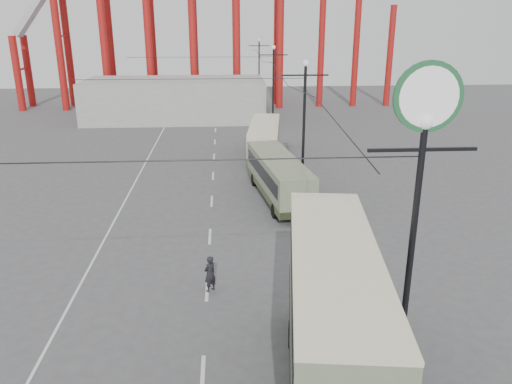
{
  "coord_description": "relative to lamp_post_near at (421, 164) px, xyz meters",
  "views": [
    {
      "loc": [
        -0.09,
        -16.56,
        11.77
      ],
      "look_at": [
        1.61,
        9.01,
        3.0
      ],
      "focal_mm": 35.0,
      "sensor_mm": 36.0,
      "label": 1
    }
  ],
  "objects": [
    {
      "name": "single_decker_green",
      "position": [
        -1.98,
        19.25,
        -6.19
      ],
      "size": [
        3.8,
        10.7,
        2.96
      ],
      "rotation": [
        0.0,
        0.0,
        0.14
      ],
      "color": "#6A7958",
      "rests_on": "ground"
    },
    {
      "name": "road_markings",
      "position": [
        -6.46,
        22.7,
        -7.86
      ],
      "size": [
        12.52,
        120.0,
        0.01
      ],
      "color": "silver",
      "rests_on": "ground"
    },
    {
      "name": "ground",
      "position": [
        -5.6,
        3.0,
        -7.86
      ],
      "size": [
        160.0,
        160.0,
        0.0
      ],
      "primitive_type": "plane",
      "color": "#4A4A4C",
      "rests_on": "ground"
    },
    {
      "name": "pedestrian",
      "position": [
        -6.45,
        6.84,
        -6.99
      ],
      "size": [
        0.75,
        0.74,
        1.75
      ],
      "primitive_type": "imported",
      "rotation": [
        0.0,
        0.0,
        3.88
      ],
      "color": "black",
      "rests_on": "ground"
    },
    {
      "name": "lamp_post_mid",
      "position": [
        0.0,
        21.0,
        -3.18
      ],
      "size": [
        3.2,
        0.44,
        9.32
      ],
      "color": "black",
      "rests_on": "ground"
    },
    {
      "name": "fairground_shed",
      "position": [
        -11.6,
        50.0,
        -5.36
      ],
      "size": [
        22.0,
        10.0,
        5.0
      ],
      "primitive_type": "cube",
      "color": "gray",
      "rests_on": "ground"
    },
    {
      "name": "lamp_post_distant",
      "position": [
        0.0,
        65.0,
        -3.18
      ],
      "size": [
        3.2,
        0.44,
        9.32
      ],
      "color": "black",
      "rests_on": "ground"
    },
    {
      "name": "lamp_post_far",
      "position": [
        0.0,
        43.0,
        -3.18
      ],
      "size": [
        3.2,
        0.44,
        9.32
      ],
      "color": "black",
      "rests_on": "ground"
    },
    {
      "name": "double_decker_bus",
      "position": [
        -2.47,
        -0.46,
        -4.81
      ],
      "size": [
        3.82,
        10.38,
        5.44
      ],
      "rotation": [
        0.0,
        0.0,
        -0.13
      ],
      "color": "#344022",
      "rests_on": "ground"
    },
    {
      "name": "lamp_post_near",
      "position": [
        0.0,
        0.0,
        0.0
      ],
      "size": [
        3.2,
        0.44,
        10.8
      ],
      "color": "black",
      "rests_on": "ground"
    },
    {
      "name": "single_decker_cream",
      "position": [
        -1.98,
        30.7,
        -6.11
      ],
      "size": [
        3.76,
        10.26,
        3.12
      ],
      "rotation": [
        0.0,
        0.0,
        -0.12
      ],
      "color": "beige",
      "rests_on": "ground"
    }
  ]
}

